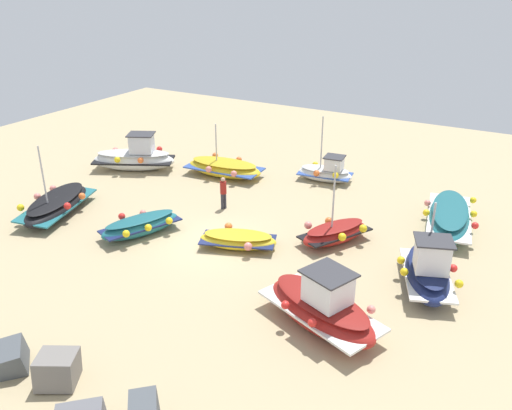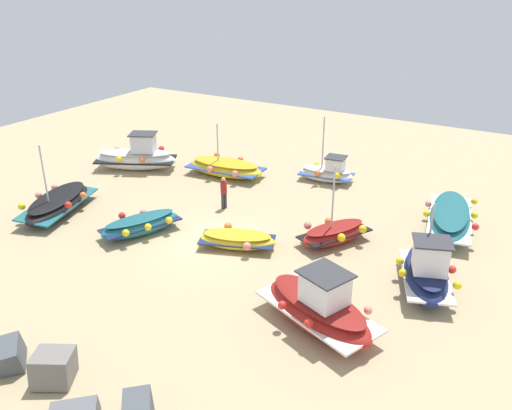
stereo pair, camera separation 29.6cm
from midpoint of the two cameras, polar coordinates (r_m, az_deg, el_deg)
ground_plane at (r=23.56m, az=-4.41°, el=-4.01°), size 49.48×49.48×0.00m
fishing_boat_0 at (r=23.52m, az=8.79°, el=-3.01°), size 2.80×3.61×3.67m
fishing_boat_1 at (r=26.07m, az=20.42°, el=-1.28°), size 2.82×5.68×1.13m
fishing_boat_2 at (r=30.94m, az=-3.01°, el=4.03°), size 4.74×2.56×3.05m
fishing_boat_3 at (r=27.75m, az=-20.23°, el=0.15°), size 3.18×5.18×3.79m
fishing_boat_4 at (r=20.88m, az=18.22°, el=-6.88°), size 2.87×4.23×3.38m
fishing_boat_5 at (r=18.09m, az=7.23°, el=-10.89°), size 4.88×3.38×2.19m
fishing_boat_6 at (r=24.54m, az=-11.96°, el=-2.07°), size 2.71×3.96×0.96m
fishing_boat_7 at (r=32.62m, az=-12.45°, el=5.05°), size 5.12×3.70×2.27m
fishing_boat_8 at (r=22.95m, az=-1.66°, el=-3.73°), size 3.62×2.46×0.73m
fishing_boat_9 at (r=30.33m, az=7.98°, el=3.51°), size 3.25×1.99×3.74m
person_walking at (r=26.43m, az=-3.17°, el=1.56°), size 0.32×0.32×1.67m
breakwater_rocks at (r=17.23m, az=-23.95°, el=-16.30°), size 18.45×2.74×1.28m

